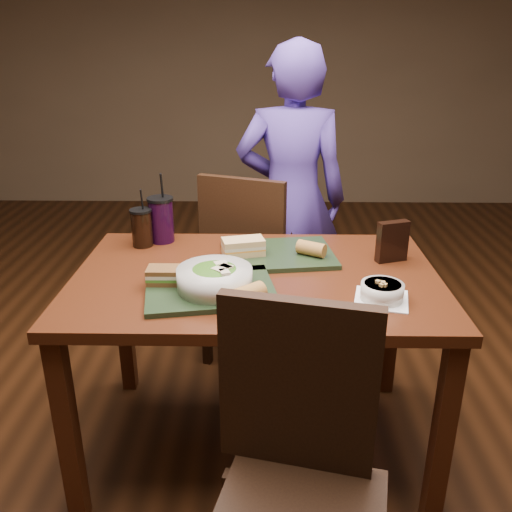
% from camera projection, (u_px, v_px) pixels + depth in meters
% --- Properties ---
extents(ground, '(6.00, 6.00, 0.00)m').
position_uv_depth(ground, '(256.00, 442.00, 2.21)').
color(ground, '#381C0B').
rests_on(ground, ground).
extents(dining_table, '(1.30, 0.85, 0.75)m').
position_uv_depth(dining_table, '(256.00, 297.00, 1.96)').
color(dining_table, '#471F0E').
rests_on(dining_table, ground).
extents(chair_near, '(0.49, 0.50, 0.95)m').
position_uv_depth(chair_near, '(298.00, 468.00, 1.36)').
color(chair_near, black).
rests_on(chair_near, ground).
extents(chair_far, '(0.53, 0.55, 0.96)m').
position_uv_depth(chair_far, '(243.00, 259.00, 2.64)').
color(chair_far, black).
rests_on(chair_far, ground).
extents(diner, '(0.58, 0.40, 1.54)m').
position_uv_depth(diner, '(291.00, 200.00, 2.75)').
color(diner, '#4C3490').
rests_on(diner, ground).
extents(tray_near, '(0.47, 0.39, 0.02)m').
position_uv_depth(tray_near, '(210.00, 289.00, 1.79)').
color(tray_near, black).
rests_on(tray_near, dining_table).
extents(tray_far, '(0.46, 0.37, 0.02)m').
position_uv_depth(tray_far, '(278.00, 254.00, 2.08)').
color(tray_far, black).
rests_on(tray_far, dining_table).
extents(salad_bowl, '(0.25, 0.25, 0.08)m').
position_uv_depth(salad_bowl, '(215.00, 277.00, 1.76)').
color(salad_bowl, silver).
rests_on(salad_bowl, tray_near).
extents(soup_bowl, '(0.20, 0.20, 0.07)m').
position_uv_depth(soup_bowl, '(382.00, 291.00, 1.73)').
color(soup_bowl, white).
rests_on(soup_bowl, dining_table).
extents(sandwich_near, '(0.11, 0.08, 0.05)m').
position_uv_depth(sandwich_near, '(165.00, 275.00, 1.81)').
color(sandwich_near, '#593819').
rests_on(sandwich_near, tray_near).
extents(sandwich_far, '(0.17, 0.12, 0.06)m').
position_uv_depth(sandwich_far, '(243.00, 247.00, 2.05)').
color(sandwich_far, tan).
rests_on(sandwich_far, tray_far).
extents(baguette_near, '(0.14, 0.13, 0.06)m').
position_uv_depth(baguette_near, '(246.00, 296.00, 1.66)').
color(baguette_near, '#AD7533').
rests_on(baguette_near, tray_near).
extents(baguette_far, '(0.12, 0.10, 0.05)m').
position_uv_depth(baguette_far, '(311.00, 249.00, 2.04)').
color(baguette_far, '#AD7533').
rests_on(baguette_far, tray_far).
extents(cup_cola, '(0.09, 0.09, 0.24)m').
position_uv_depth(cup_cola, '(142.00, 227.00, 2.17)').
color(cup_cola, black).
rests_on(cup_cola, dining_table).
extents(cup_berry, '(0.11, 0.11, 0.29)m').
position_uv_depth(cup_berry, '(161.00, 219.00, 2.21)').
color(cup_berry, black).
rests_on(cup_berry, dining_table).
extents(chip_bag, '(0.12, 0.07, 0.16)m').
position_uv_depth(chip_bag, '(392.00, 241.00, 2.02)').
color(chip_bag, black).
rests_on(chip_bag, dining_table).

